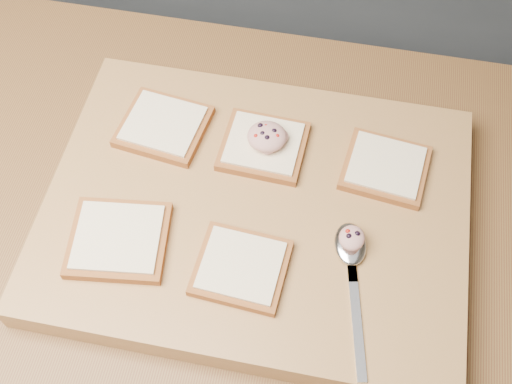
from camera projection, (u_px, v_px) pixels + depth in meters
The scene contains 10 objects.
island_counter at pixel (222, 344), 1.25m from camera, with size 2.00×0.80×0.90m.
cutting_board at pixel (256, 212), 0.86m from camera, with size 0.55×0.42×0.04m, color #A57346.
bread_far_left at pixel (164, 126), 0.90m from camera, with size 0.13×0.12×0.02m.
bread_far_center at pixel (263, 146), 0.89m from camera, with size 0.12×0.11×0.02m.
bread_far_right at pixel (385, 167), 0.87m from camera, with size 0.12×0.11×0.02m.
bread_near_left at pixel (118, 239), 0.81m from camera, with size 0.13×0.13×0.02m.
bread_near_center at pixel (241, 267), 0.79m from camera, with size 0.12×0.11×0.02m.
tuna_salad_dollop at pixel (267, 136), 0.87m from camera, with size 0.05×0.05×0.03m.
spoon at pixel (351, 255), 0.80m from camera, with size 0.07×0.20×0.01m.
spoon_salad at pixel (352, 238), 0.79m from camera, with size 0.03×0.04×0.02m.
Camera 1 is at (0.14, -0.39, 1.67)m, focal length 45.00 mm.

